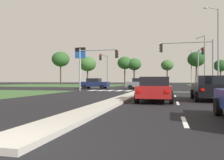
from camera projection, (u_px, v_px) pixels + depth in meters
name	position (u px, v px, depth m)	size (l,w,h in m)	color
ground_plane	(147.00, 89.00, 33.15)	(200.00, 200.00, 0.00)	black
grass_verge_far_left	(61.00, 85.00, 63.03)	(35.00, 35.00, 0.01)	#385B2D
median_island_near	(120.00, 100.00, 14.70)	(1.20, 22.00, 0.14)	#ADA89E
median_island_far	(157.00, 85.00, 57.43)	(1.20, 36.00, 0.14)	gray
lane_dash_near	(185.00, 122.00, 7.20)	(0.14, 2.00, 0.01)	silver
lane_dash_second	(178.00, 103.00, 13.03)	(0.14, 2.00, 0.01)	silver
lane_dash_third	(175.00, 96.00, 18.86)	(0.14, 2.00, 0.01)	silver
stop_bar_near	(176.00, 92.00, 25.44)	(6.40, 0.50, 0.01)	silver
crosswalk_bar_near	(93.00, 90.00, 29.63)	(0.70, 2.80, 0.01)	silver
crosswalk_bar_second	(101.00, 90.00, 29.35)	(0.70, 2.80, 0.01)	silver
crosswalk_bar_third	(110.00, 91.00, 29.08)	(0.70, 2.80, 0.01)	silver
crosswalk_bar_fourth	(119.00, 91.00, 28.80)	(0.70, 2.80, 0.01)	silver
crosswalk_bar_fifth	(129.00, 91.00, 28.53)	(0.70, 2.80, 0.01)	silver
crosswalk_bar_sixth	(138.00, 91.00, 28.25)	(0.70, 2.80, 0.01)	silver
crosswalk_bar_seventh	(147.00, 91.00, 27.98)	(0.70, 2.80, 0.01)	silver
car_silver_second	(146.00, 82.00, 57.43)	(2.08, 4.61, 1.59)	#B7B7BC
car_grey_fourth	(141.00, 84.00, 33.32)	(4.34, 2.05, 1.59)	slate
car_red_fifth	(155.00, 89.00, 14.07)	(2.08, 4.43, 1.49)	#A31919
car_navy_sixth	(95.00, 83.00, 34.74)	(4.20, 1.99, 1.58)	#161E47
car_black_eighth	(210.00, 88.00, 14.83)	(2.07, 4.36, 1.57)	black
traffic_signal_near_left	(94.00, 61.00, 28.11)	(4.95, 0.32, 5.16)	gray
traffic_signal_far_left	(105.00, 65.00, 39.73)	(0.32, 4.74, 5.73)	gray
traffic_signal_far_right	(200.00, 61.00, 35.85)	(0.32, 5.58, 6.17)	gray
traffic_signal_near_right	(192.00, 56.00, 25.44)	(5.76, 0.32, 5.68)	gray
street_lamp_second	(217.00, 45.00, 28.82)	(2.08, 1.63, 10.19)	gray
street_lamp_third	(204.00, 58.00, 40.19)	(1.36, 2.13, 9.02)	gray
street_lamp_fourth	(191.00, 66.00, 63.83)	(1.19, 1.81, 9.53)	gray
pedestrian_at_median	(151.00, 81.00, 41.90)	(0.34, 0.34, 1.70)	maroon
fuel_price_totem	(80.00, 58.00, 39.14)	(1.80, 0.24, 6.78)	silver
treeline_near	(61.00, 59.00, 67.45)	(5.08, 5.08, 9.56)	#423323
treeline_second	(88.00, 64.00, 71.07)	(5.25, 5.25, 8.50)	#423323
treeline_third	(125.00, 63.00, 63.12)	(3.99, 3.99, 7.69)	#423323
treeline_fourth	(134.00, 64.00, 62.74)	(3.77, 3.77, 7.19)	#423323
treeline_fifth	(167.00, 65.00, 61.59)	(3.28, 3.28, 6.68)	#423323
treeline_sixth	(196.00, 59.00, 60.88)	(4.53, 4.53, 8.73)	#423323
treeline_seventh	(221.00, 66.00, 61.25)	(3.60, 3.60, 6.67)	#423323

